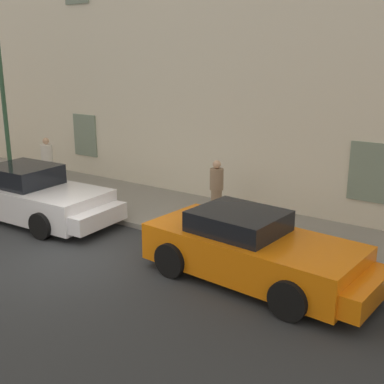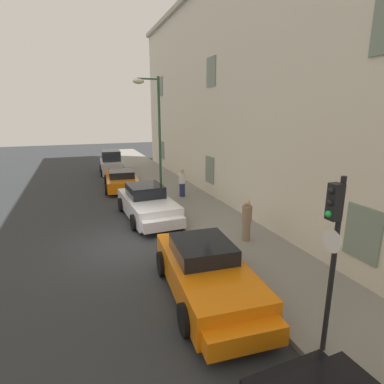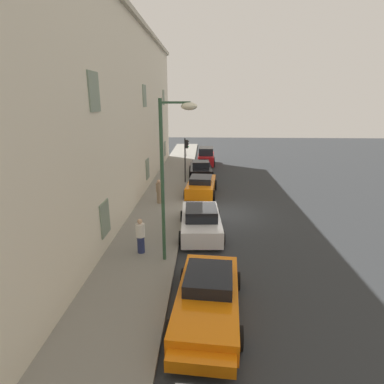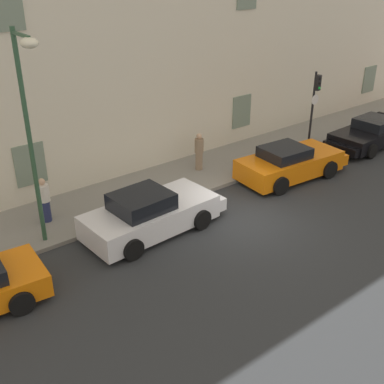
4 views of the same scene
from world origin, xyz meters
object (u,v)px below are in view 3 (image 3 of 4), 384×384
object	(u,v)px
sportscar_white_middle	(202,185)
pedestrian_admiring	(159,191)
sportscar_yellow_flank	(201,220)
sportscar_red_lead	(207,300)
pedestrian_strolling	(141,236)
traffic_light	(186,153)
sportscar_tail_end	(201,170)
street_lamp	(172,155)
hatchback_distant	(206,157)

from	to	relation	value
sportscar_white_middle	pedestrian_admiring	distance (m)	3.83
sportscar_yellow_flank	pedestrian_admiring	xyz separation A→B (m)	(4.11, 2.75, 0.29)
sportscar_red_lead	pedestrian_strolling	world-z (taller)	pedestrian_strolling
sportscar_red_lead	traffic_light	bearing A→B (deg)	5.87
sportscar_tail_end	pedestrian_admiring	bearing A→B (deg)	162.40
sportscar_tail_end	pedestrian_admiring	distance (m)	8.52
sportscar_red_lead	sportscar_yellow_flank	xyz separation A→B (m)	(6.49, 0.31, 0.08)
street_lamp	traffic_light	bearing A→B (deg)	1.17
hatchback_distant	sportscar_tail_end	bearing A→B (deg)	174.76
sportscar_red_lead	sportscar_tail_end	xyz separation A→B (m)	(18.71, 0.49, 0.02)
sportscar_red_lead	pedestrian_admiring	bearing A→B (deg)	16.11
sportscar_white_middle	traffic_light	world-z (taller)	traffic_light
sportscar_red_lead	sportscar_yellow_flank	bearing A→B (deg)	2.74
sportscar_red_lead	street_lamp	bearing A→B (deg)	22.80
sportscar_yellow_flank	traffic_light	size ratio (longest dim) A/B	1.39
street_lamp	pedestrian_admiring	size ratio (longest dim) A/B	4.12
sportscar_white_middle	pedestrian_admiring	size ratio (longest dim) A/B	3.11
sportscar_yellow_flank	sportscar_white_middle	xyz separation A→B (m)	(6.79, 0.05, -0.01)
sportscar_yellow_flank	sportscar_tail_end	size ratio (longest dim) A/B	1.06
traffic_light	sportscar_red_lead	bearing A→B (deg)	-174.13
sportscar_red_lead	street_lamp	distance (m)	5.33
sportscar_yellow_flank	pedestrian_admiring	distance (m)	4.95
sportscar_white_middle	pedestrian_admiring	xyz separation A→B (m)	(-2.69, 2.71, 0.30)
street_lamp	pedestrian_admiring	world-z (taller)	street_lamp
sportscar_white_middle	traffic_light	distance (m)	3.53
street_lamp	pedestrian_admiring	distance (m)	8.32
sportscar_tail_end	pedestrian_strolling	world-z (taller)	pedestrian_strolling
sportscar_white_middle	sportscar_tail_end	xyz separation A→B (m)	(5.42, 0.13, -0.05)
sportscar_red_lead	sportscar_white_middle	world-z (taller)	sportscar_white_middle
traffic_light	street_lamp	distance (m)	12.81
sportscar_red_lead	pedestrian_admiring	xyz separation A→B (m)	(10.60, 3.06, 0.37)
hatchback_distant	street_lamp	xyz separation A→B (m)	(-20.55, 1.36, 3.69)
pedestrian_admiring	pedestrian_strolling	size ratio (longest dim) A/B	1.00
sportscar_yellow_flank	street_lamp	bearing A→B (deg)	161.51
street_lamp	pedestrian_strolling	bearing A→B (deg)	69.68
sportscar_white_middle	hatchback_distant	bearing A→B (deg)	-1.83
sportscar_red_lead	pedestrian_strolling	xyz separation A→B (m)	(3.84, 2.87, 0.36)
sportscar_tail_end	hatchback_distant	distance (m)	5.15
sportscar_tail_end	pedestrian_admiring	xyz separation A→B (m)	(-8.11, 2.57, 0.35)
sportscar_tail_end	sportscar_white_middle	bearing A→B (deg)	-178.60
sportscar_white_middle	street_lamp	bearing A→B (deg)	174.14
sportscar_tail_end	street_lamp	xyz separation A→B (m)	(-15.42, 0.89, 3.94)
sportscar_yellow_flank	sportscar_tail_end	distance (m)	12.22
sportscar_yellow_flank	hatchback_distant	world-z (taller)	hatchback_distant
sportscar_yellow_flank	pedestrian_strolling	xyz separation A→B (m)	(-2.66, 2.56, 0.29)
sportscar_tail_end	street_lamp	bearing A→B (deg)	176.68
pedestrian_strolling	sportscar_red_lead	bearing A→B (deg)	-143.24
hatchback_distant	sportscar_red_lead	bearing A→B (deg)	-179.96
street_lamp	pedestrian_admiring	xyz separation A→B (m)	(7.31, 1.68, -3.59)
sportscar_yellow_flank	traffic_light	distance (m)	9.73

